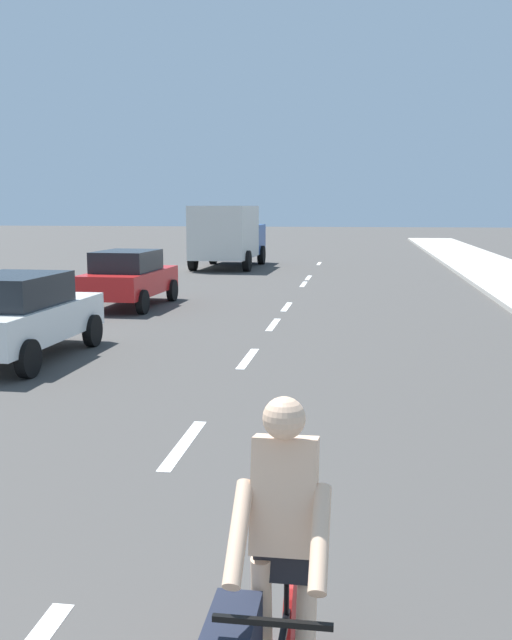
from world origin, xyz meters
TOP-DOWN VIEW (x-y plane):
  - ground_plane at (0.00, 20.00)m, footprint 160.00×160.00m
  - lane_stripe_2 at (0.00, 7.67)m, footprint 0.16×1.80m
  - lane_stripe_3 at (0.00, 12.53)m, footprint 0.16×1.80m
  - lane_stripe_4 at (0.00, 16.41)m, footprint 0.16×1.80m
  - lane_stripe_5 at (0.00, 19.49)m, footprint 0.16×1.80m
  - lane_stripe_6 at (0.00, 25.44)m, footprint 0.16×1.80m
  - lane_stripe_7 at (0.00, 27.83)m, footprint 0.16×1.80m
  - lane_stripe_8 at (0.00, 35.00)m, footprint 0.16×1.80m
  - cyclist at (1.60, 3.21)m, footprint 0.62×1.71m
  - parked_car_white at (-4.12, 11.86)m, footprint 1.92×4.01m
  - parked_car_red at (-4.34, 18.89)m, footprint 1.93×3.96m
  - delivery_truck at (-3.99, 32.11)m, footprint 2.79×6.29m

SIDE VIEW (x-z plane):
  - ground_plane at x=0.00m, z-range 0.00..0.00m
  - lane_stripe_2 at x=0.00m, z-range 0.00..0.01m
  - lane_stripe_3 at x=0.00m, z-range 0.00..0.01m
  - lane_stripe_4 at x=0.00m, z-range 0.00..0.01m
  - lane_stripe_5 at x=0.00m, z-range 0.00..0.01m
  - lane_stripe_6 at x=0.00m, z-range 0.00..0.01m
  - lane_stripe_7 at x=0.00m, z-range 0.00..0.01m
  - lane_stripe_8 at x=0.00m, z-range 0.00..0.01m
  - cyclist at x=1.60m, z-range -0.08..1.74m
  - parked_car_red at x=-4.34m, z-range 0.05..1.62m
  - parked_car_white at x=-4.12m, z-range 0.05..1.62m
  - delivery_truck at x=-3.99m, z-range 0.10..2.90m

